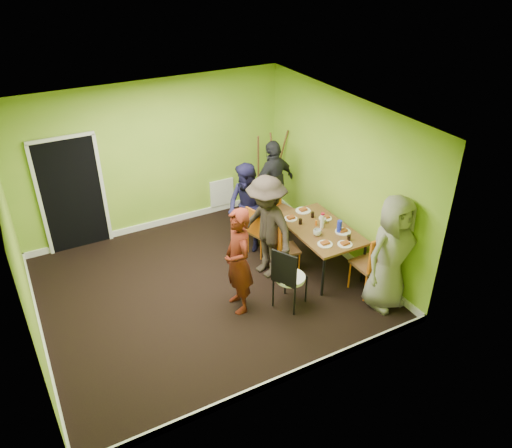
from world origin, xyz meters
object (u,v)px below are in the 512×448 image
Objects in this scene: dining_table at (320,231)px; person_back_end at (274,185)px; chair_front_end at (373,261)px; thermos at (322,221)px; chair_left_far at (258,229)px; chair_back_end at (275,194)px; chair_bentwood at (288,276)px; person_front_end at (391,253)px; blue_bottle at (339,227)px; chair_left_near at (283,246)px; easel at (270,173)px; person_left_near at (266,227)px; person_left_far at (247,208)px; orange_bottle at (316,223)px; person_standing at (238,261)px.

dining_table is 1.57m from person_back_end.
thermos is at bearing 103.19° from chair_front_end.
chair_back_end is (0.65, 0.56, 0.26)m from chair_left_far.
chair_front_end is 4.58× the size of thermos.
chair_front_end is 2.59m from person_back_end.
thermos is (0.76, -0.80, 0.35)m from chair_left_far.
chair_left_far is 1.11m from person_back_end.
person_front_end reaches higher than chair_bentwood.
thermos is at bearing 120.95° from blue_bottle.
chair_front_end is at bearing -81.94° from blue_bottle.
person_back_end is (0.63, 1.41, 0.35)m from chair_left_near.
chair_left_near is 0.50× the size of person_front_end.
chair_left_far is at bearing -126.62° from easel.
person_back_end is at bearing -113.00° from easel.
thermos reaches higher than chair_left_near.
chair_back_end is 0.64× the size of person_back_end.
person_back_end is (0.88, 1.31, -0.01)m from person_left_near.
person_left_far is (-0.71, -0.27, 0.02)m from chair_back_end.
blue_bottle reaches higher than orange_bottle.
chair_front_end reaches higher than dining_table.
person_front_end is at bearing -76.49° from thermos.
chair_bentwood is 1.29m from orange_bottle.
person_left_near reaches higher than chair_back_end.
dining_table is 1.36m from chair_back_end.
orange_bottle is (-0.30, 1.11, 0.18)m from chair_front_end.
chair_left_far is 1.03m from orange_bottle.
orange_bottle is (-0.20, 0.36, -0.06)m from blue_bottle.
chair_left_far is 0.55× the size of easel.
person_left_near is at bearing 142.04° from chair_bentwood.
chair_left_near is 0.75m from thermos.
person_left_near reaches higher than dining_table.
chair_left_far is at bearing 28.03° from person_back_end.
person_standing is at bearing -165.13° from orange_bottle.
chair_back_end is 2.24m from chair_bentwood.
chair_left_near is 0.91m from chair_bentwood.
person_left_far reaches higher than chair_back_end.
dining_table is at bearing -84.16° from orange_bottle.
person_back_end is at bearing 89.10° from orange_bottle.
easel is 0.59m from person_back_end.
blue_bottle is at bearing 77.69° from person_back_end.
chair_left_near is 4.27× the size of blue_bottle.
person_left_far is 0.91× the size of person_left_near.
chair_bentwood is 0.60× the size of person_back_end.
person_front_end is (1.07, -2.09, 0.39)m from chair_left_far.
person_left_far is (-0.82, 1.08, -0.07)m from thermos.
easel reaches higher than chair_left_near.
person_left_far is (0.87, 1.42, -0.03)m from person_standing.
dining_table is at bearing 84.96° from chair_left_near.
chair_left_far is 1.15m from thermos.
chair_left_near is at bearing -113.74° from easel.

